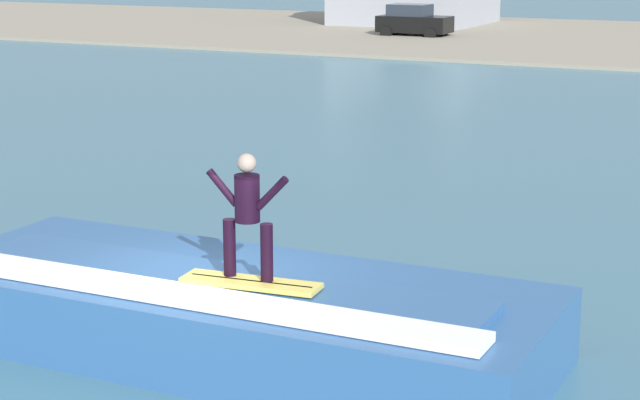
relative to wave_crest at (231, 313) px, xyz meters
The scene contains 5 objects.
ground_plane 0.70m from the wave_crest, 150.23° to the right, with size 260.00×260.00×0.00m, color #406F83.
wave_crest is the anchor object (origin of this frame).
surfboard 0.97m from the wave_crest, 38.49° to the right, with size 1.84×0.64×0.06m.
surfer 1.68m from the wave_crest, 37.56° to the right, with size 1.16×0.32×1.61m.
car_near_shore 48.08m from the wave_crest, 108.22° to the left, with size 4.00×2.22×1.86m.
Camera 1 is at (7.49, -11.70, 5.39)m, focal length 61.41 mm.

